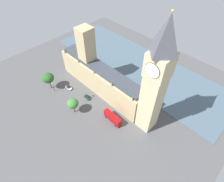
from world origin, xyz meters
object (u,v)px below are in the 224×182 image
at_px(parliament_building, 99,75).
at_px(plane_tree_near_tower, 73,104).
at_px(car_white_kerbside, 69,88).
at_px(street_lamp_corner, 53,86).
at_px(double_decker_bus_under_trees, 112,118).
at_px(plane_tree_leading, 48,78).
at_px(clock_tower, 155,82).
at_px(pedestrian_trailing, 93,96).
at_px(car_dark_green_far_end, 87,97).

height_order(parliament_building, plane_tree_near_tower, parliament_building).
relative_size(car_white_kerbside, street_lamp_corner, 0.69).
distance_m(parliament_building, double_decker_bus_under_trees, 26.08).
height_order(plane_tree_leading, street_lamp_corner, plane_tree_leading).
xyz_separation_m(parliament_building, clock_tower, (1.21, 35.33, 19.61)).
xyz_separation_m(car_white_kerbside, street_lamp_corner, (7.03, -4.20, 3.57)).
relative_size(parliament_building, clock_tower, 1.04).
relative_size(double_decker_bus_under_trees, pedestrian_trailing, 6.28).
bearing_deg(car_white_kerbside, parliament_building, 136.78).
height_order(pedestrian_trailing, plane_tree_leading, plane_tree_leading).
bearing_deg(pedestrian_trailing, plane_tree_near_tower, 147.86).
bearing_deg(clock_tower, car_dark_green_far_end, -74.26).
distance_m(double_decker_bus_under_trees, pedestrian_trailing, 20.05).
xyz_separation_m(clock_tower, car_white_kerbside, (12.60, -47.62, -28.34)).
bearing_deg(plane_tree_leading, car_dark_green_far_end, 114.84).
relative_size(double_decker_bus_under_trees, plane_tree_leading, 0.98).
xyz_separation_m(parliament_building, car_white_kerbside, (13.81, -12.29, -8.73)).
distance_m(car_white_kerbside, double_decker_bus_under_trees, 34.73).
xyz_separation_m(parliament_building, double_decker_bus_under_trees, (11.54, 22.33, -6.98)).
relative_size(pedestrian_trailing, street_lamp_corner, 0.26).
bearing_deg(plane_tree_near_tower, double_decker_bus_under_trees, 119.28).
relative_size(plane_tree_near_tower, plane_tree_leading, 0.86).
bearing_deg(car_dark_green_far_end, plane_tree_near_tower, -164.54).
height_order(plane_tree_near_tower, plane_tree_leading, plane_tree_leading).
relative_size(car_dark_green_far_end, street_lamp_corner, 0.69).
xyz_separation_m(clock_tower, car_dark_green_far_end, (9.56, -33.92, -28.34)).
bearing_deg(plane_tree_leading, double_decker_bus_under_trees, 102.27).
height_order(pedestrian_trailing, plane_tree_near_tower, plane_tree_near_tower).
bearing_deg(plane_tree_near_tower, car_dark_green_far_end, -165.89).
height_order(clock_tower, car_dark_green_far_end, clock_tower).
xyz_separation_m(clock_tower, double_decker_bus_under_trees, (10.33, -13.01, -26.59)).
bearing_deg(car_white_kerbside, double_decker_bus_under_trees, 92.20).
height_order(double_decker_bus_under_trees, plane_tree_leading, plane_tree_leading).
bearing_deg(pedestrian_trailing, double_decker_bus_under_trees, -139.15).
distance_m(parliament_building, car_dark_green_far_end, 13.94).
relative_size(double_decker_bus_under_trees, plane_tree_near_tower, 1.13).
height_order(clock_tower, double_decker_bus_under_trees, clock_tower).
bearing_deg(plane_tree_leading, street_lamp_corner, 89.21).
xyz_separation_m(car_dark_green_far_end, plane_tree_leading, (10.02, -21.64, 7.08)).
bearing_deg(pedestrian_trailing, clock_tower, -116.71).
distance_m(plane_tree_near_tower, street_lamp_corner, 20.81).
relative_size(pedestrian_trailing, plane_tree_near_tower, 0.18).
bearing_deg(parliament_building, pedestrian_trailing, 19.88).
bearing_deg(double_decker_bus_under_trees, car_dark_green_far_end, -89.49).
height_order(car_dark_green_far_end, street_lamp_corner, street_lamp_corner).
height_order(car_dark_green_far_end, double_decker_bus_under_trees, double_decker_bus_under_trees).
bearing_deg(double_decker_bus_under_trees, plane_tree_leading, -75.13).
height_order(parliament_building, car_dark_green_far_end, parliament_building).
bearing_deg(pedestrian_trailing, car_white_kerbside, 74.50).
relative_size(clock_tower, plane_tree_near_tower, 6.03).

